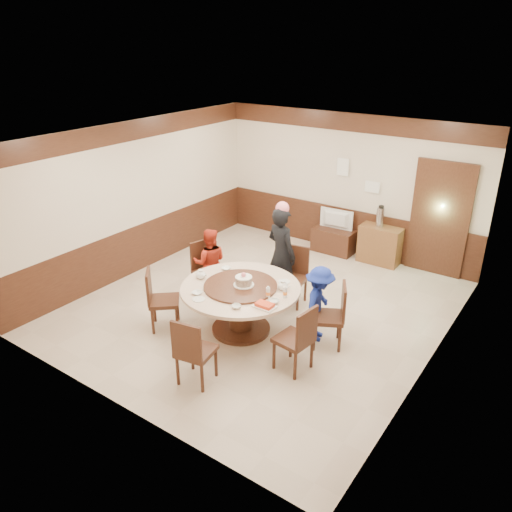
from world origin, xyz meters
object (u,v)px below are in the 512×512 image
Objects in this scene: person_standing at (281,254)px; person_blue at (319,304)px; television at (335,220)px; banquet_table at (241,300)px; person_red at (210,262)px; thermos at (380,217)px; shrimp_platter at (265,305)px; birthday_cake at (244,281)px; side_cabinet at (380,245)px; tv_stand at (334,240)px.

person_blue is (1.11, -0.72, -0.24)m from person_standing.
television is at bearing 7.97° from person_blue.
banquet_table is 1.31m from person_red.
thermos is at bearing 78.89° from banquet_table.
person_standing reaches higher than television.
person_blue is 3.13m from thermos.
shrimp_platter is 3.94m from television.
person_red is 4.02× the size of shrimp_platter.
birthday_cake is at bearing 151.28° from shrimp_platter.
side_cabinet is (0.81, 2.36, -0.45)m from person_standing.
television is (-0.86, 3.84, -0.07)m from shrimp_platter.
television reaches higher than banquet_table.
person_red is 2.20m from person_blue.
person_red is 3.49m from side_cabinet.
thermos reaches higher than television.
person_red reaches higher than shrimp_platter.
person_red is 3.17× the size of thermos.
side_cabinet is (0.98, 0.03, 0.12)m from tv_stand.
person_standing is 1.19m from birthday_cake.
person_red reaches higher than thermos.
person_blue is at bearing 61.46° from shrimp_platter.
person_red is (-1.13, 0.65, 0.07)m from banquet_table.
person_red is (-1.08, -0.57, -0.22)m from person_standing.
person_blue reaches higher than birthday_cake.
banquet_table is at bearing 108.11° from person_standing.
television is at bearing -70.21° from person_standing.
person_standing is 4.32× the size of thermos.
birthday_cake is (-1.02, -0.46, 0.27)m from person_blue.
shrimp_platter is at bearing -91.84° from side_cabinet.
person_blue is (1.06, 0.49, 0.04)m from banquet_table.
side_cabinet is (0.76, 3.57, -0.16)m from banquet_table.
shrimp_platter is (0.59, -0.32, -0.07)m from birthday_cake.
tv_stand is at bearing -178.15° from thermos.
person_red is at bearing -122.83° from side_cabinet.
person_standing is 1.93× the size of tv_stand.
television is at bearing -178.15° from thermos.
shrimp_platter is at bearing 99.47° from television.
person_blue reaches higher than tv_stand.
person_standing is 1.36× the size of person_red.
person_red reaches higher than birthday_cake.
side_cabinet is (0.98, 0.03, -0.33)m from television.
person_red reaches higher than side_cabinet.
birthday_cake is 3.53m from television.
birthday_cake is at bearing -101.37° from side_cabinet.
person_blue reaches higher than banquet_table.
banquet_table is at bearing -86.32° from tv_stand.
thermos is at bearing -92.23° from person_standing.
television is (-0.17, 2.33, -0.12)m from person_standing.
side_cabinet is at bearing -160.77° from person_red.
banquet_table reaches higher than tv_stand.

